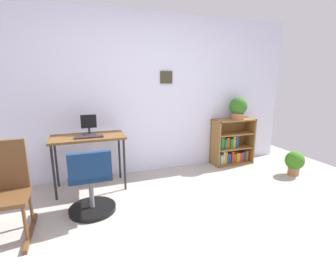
{
  "coord_description": "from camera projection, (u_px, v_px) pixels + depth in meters",
  "views": [
    {
      "loc": [
        -0.92,
        -1.6,
        1.49
      ],
      "look_at": [
        0.19,
        1.43,
        0.71
      ],
      "focal_mm": 26.33,
      "sensor_mm": 36.0,
      "label": 1
    }
  ],
  "objects": [
    {
      "name": "potted_plant_on_shelf",
      "position": [
        238.0,
        108.0,
        4.16
      ],
      "size": [
        0.3,
        0.3,
        0.37
      ],
      "color": "#9E6642",
      "rests_on": "bookshelf_low"
    },
    {
      "name": "desk",
      "position": [
        88.0,
        141.0,
        3.26
      ],
      "size": [
        0.94,
        0.5,
        0.74
      ],
      "color": "brown",
      "rests_on": "ground_plane"
    },
    {
      "name": "monitor",
      "position": [
        89.0,
        126.0,
        3.31
      ],
      "size": [
        0.2,
        0.19,
        0.27
      ],
      "color": "#262628",
      "rests_on": "desk"
    },
    {
      "name": "potted_plant_floor",
      "position": [
        295.0,
        162.0,
        3.82
      ],
      "size": [
        0.29,
        0.29,
        0.38
      ],
      "color": "#9E6642",
      "rests_on": "ground_plane"
    },
    {
      "name": "ground_plane",
      "position": [
        204.0,
        256.0,
        2.11
      ],
      "size": [
        6.24,
        6.24,
        0.0
      ],
      "primitive_type": "plane",
      "color": "#A7A096"
    },
    {
      "name": "keyboard",
      "position": [
        89.0,
        137.0,
        3.16
      ],
      "size": [
        0.35,
        0.12,
        0.02
      ],
      "primitive_type": "cube",
      "color": "#2B2028",
      "rests_on": "desk"
    },
    {
      "name": "wall_back",
      "position": [
        140.0,
        96.0,
        3.79
      ],
      "size": [
        5.2,
        0.12,
        2.42
      ],
      "color": "silver",
      "rests_on": "ground_plane"
    },
    {
      "name": "bookshelf_low",
      "position": [
        231.0,
        144.0,
        4.33
      ],
      "size": [
        0.72,
        0.3,
        0.79
      ],
      "color": "olive",
      "rests_on": "ground_plane"
    },
    {
      "name": "office_chair",
      "position": [
        91.0,
        185.0,
        2.7
      ],
      "size": [
        0.52,
        0.55,
        0.77
      ],
      "color": "black",
      "rests_on": "ground_plane"
    },
    {
      "name": "rocking_chair",
      "position": [
        5.0,
        190.0,
        2.31
      ],
      "size": [
        0.42,
        0.64,
        0.92
      ],
      "color": "brown",
      "rests_on": "ground_plane"
    }
  ]
}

